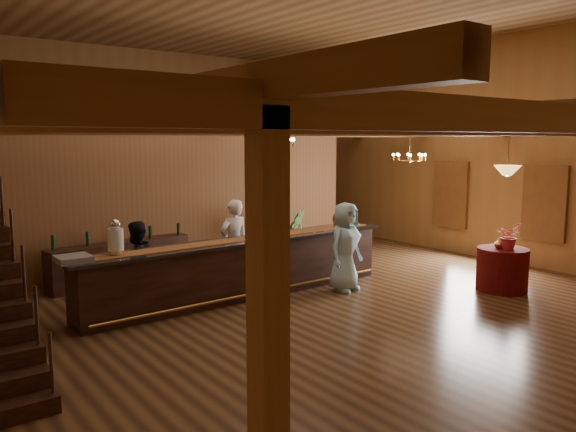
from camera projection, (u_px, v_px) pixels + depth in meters
floor at (297, 296)px, 10.83m from camera, size 14.00×14.00×0.00m
wall_back at (148, 148)px, 16.01m from camera, size 12.00×0.10×5.50m
wall_right at (487, 149)px, 14.02m from camera, size 0.10×14.00×5.50m
beam_grid at (282, 127)px, 10.80m from camera, size 11.90×13.90×0.39m
support_posts at (314, 217)px, 10.22m from camera, size 9.20×10.20×3.20m
partition_wall at (189, 202)px, 13.10m from camera, size 9.00×0.18×3.10m
window_right_front at (545, 203)px, 12.88m from camera, size 0.12×1.05×1.75m
window_right_back at (451, 194)px, 14.95m from camera, size 0.12×1.05×1.75m
backroom_boxes at (163, 233)px, 14.95m from camera, size 4.10×0.60×1.10m
tasting_bar at (242, 268)px, 10.71m from camera, size 6.71×0.99×1.13m
beverage_dispenser at (115, 238)px, 9.16m from camera, size 0.26×0.26×0.60m
glass_rack_tray at (73, 259)px, 8.67m from camera, size 0.50×0.50×0.10m
raffle_drum at (340, 219)px, 12.09m from camera, size 0.34×0.24×0.30m
bar_bottle_0 at (247, 230)px, 10.84m from camera, size 0.07×0.07×0.30m
bar_bottle_1 at (262, 228)px, 11.05m from camera, size 0.07×0.07×0.30m
backbar_shelf at (121, 262)px, 11.83m from camera, size 3.12×0.90×0.87m
round_table at (502, 269)px, 11.19m from camera, size 0.99×0.99×0.86m
chandelier_left at (272, 143)px, 10.23m from camera, size 0.80×0.80×0.41m
chandelier_right at (409, 157)px, 13.76m from camera, size 0.80×0.80×0.78m
pendant_lamp at (507, 170)px, 10.92m from camera, size 0.52×0.52×0.90m
bartender at (234, 243)px, 11.49m from camera, size 0.67×0.45×1.79m
staff_second at (136, 264)px, 10.14m from camera, size 0.93×0.86×1.55m
guest at (345, 247)px, 11.12m from camera, size 0.97×0.74×1.78m
floor_plant at (292, 236)px, 13.68m from camera, size 0.76×0.62×1.33m
table_flowers at (508, 236)px, 11.02m from camera, size 0.52×0.47×0.52m
table_vase at (499, 241)px, 11.09m from camera, size 0.16×0.16×0.31m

